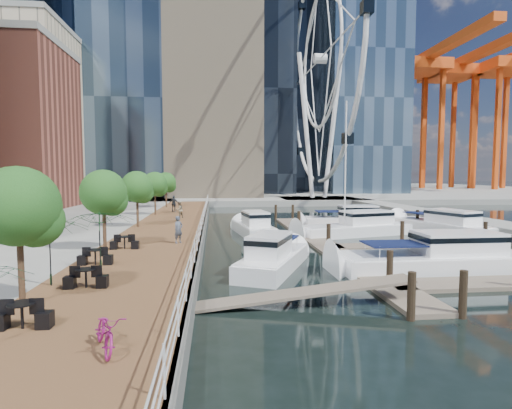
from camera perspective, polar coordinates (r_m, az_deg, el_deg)
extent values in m
plane|color=black|center=(20.88, 8.52, -10.49)|extent=(520.00, 520.00, 0.00)
cube|color=brown|center=(35.08, -12.34, -3.67)|extent=(6.00, 60.00, 1.00)
cube|color=#595954|center=(34.88, -7.43, -3.65)|extent=(0.25, 60.00, 1.00)
cube|color=gray|center=(121.74, -3.61, 2.06)|extent=(200.00, 114.00, 1.00)
cube|color=gray|center=(47.09, 26.27, -2.00)|extent=(4.00, 60.00, 1.00)
cube|color=gray|center=(74.20, 8.92, 0.55)|extent=(14.00, 12.00, 1.00)
cube|color=#6D6051|center=(31.07, 9.25, -5.40)|extent=(2.00, 32.00, 0.20)
cube|color=#6D6051|center=(23.11, 32.36, -9.41)|extent=(12.00, 2.00, 0.20)
cube|color=#6D6051|center=(31.38, 20.92, -5.54)|extent=(12.00, 2.00, 0.20)
cube|color=#6D6051|center=(40.44, 14.49, -3.23)|extent=(12.00, 2.00, 0.20)
cube|color=brown|center=(59.30, -31.24, 9.20)|extent=(12.00, 14.00, 20.00)
cube|color=#BCAD8E|center=(76.69, -30.32, 11.00)|extent=(14.00, 16.00, 28.00)
cube|color=#1E232D|center=(119.98, 6.09, 25.40)|extent=(20.00, 20.00, 95.00)
cube|color=tan|center=(88.02, -6.15, 26.45)|extent=(18.00, 18.00, 75.00)
cube|color=#475E75|center=(107.83, 14.81, 24.93)|extent=(18.00, 18.00, 85.00)
cylinder|color=white|center=(73.95, 7.14, 11.04)|extent=(0.80, 0.80, 26.00)
cylinder|color=white|center=(75.23, 10.92, 10.88)|extent=(0.80, 0.80, 26.00)
torus|color=white|center=(76.88, 9.16, 19.88)|extent=(0.70, 44.70, 44.70)
cylinder|color=#3F2B1C|center=(15.24, -30.53, -8.10)|extent=(0.20, 0.20, 2.40)
sphere|color=#265B1E|center=(14.95, -30.84, -0.21)|extent=(2.60, 2.60, 2.60)
cylinder|color=#3F2B1C|center=(24.56, -20.83, -3.26)|extent=(0.20, 0.20, 2.40)
sphere|color=#265B1E|center=(24.38, -20.96, 1.64)|extent=(2.60, 2.60, 2.60)
cylinder|color=#3F2B1C|center=(34.26, -16.57, -1.08)|extent=(0.20, 0.20, 2.40)
sphere|color=#265B1E|center=(34.13, -16.64, 2.43)|extent=(2.60, 2.60, 2.60)
cylinder|color=#3F2B1C|center=(44.09, -14.20, 0.14)|extent=(0.20, 0.20, 2.40)
sphere|color=#265B1E|center=(44.00, -14.25, 2.87)|extent=(2.60, 2.60, 2.60)
cylinder|color=#3F2B1C|center=(53.99, -12.70, 0.91)|extent=(0.20, 0.20, 2.40)
sphere|color=#265B1E|center=(53.91, -12.73, 3.14)|extent=(2.60, 2.60, 2.60)
imported|color=#7F1258|center=(10.90, -20.61, -16.59)|extent=(1.31, 1.94, 0.96)
imported|color=#464E5D|center=(25.61, -11.03, -3.54)|extent=(0.74, 0.72, 1.71)
imported|color=gray|center=(39.91, -10.90, -0.75)|extent=(1.03, 1.03, 1.69)
imported|color=#2D3239|center=(47.14, -11.64, 0.13)|extent=(1.17, 0.68, 1.88)
imported|color=#0E3614|center=(19.35, -21.43, -4.76)|extent=(3.25, 3.30, 2.73)
imported|color=#0F3710|center=(17.47, -27.35, -5.99)|extent=(3.79, 3.83, 2.68)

